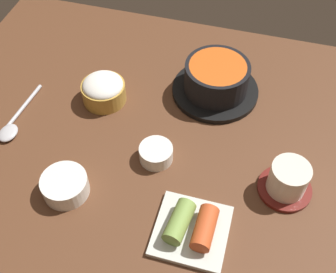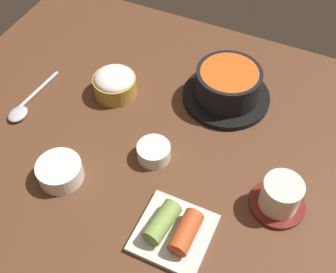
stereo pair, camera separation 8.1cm
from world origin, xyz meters
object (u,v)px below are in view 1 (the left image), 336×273
object	(u,v)px
banchan_cup_center	(156,153)
side_bowl_near	(65,185)
kimchi_plate	(192,228)
stone_pot	(216,80)
tea_cup_with_saucer	(288,180)
rice_bowl	(103,90)
spoon	(13,125)

from	to	relation	value
banchan_cup_center	side_bowl_near	bearing A→B (deg)	-139.88
side_bowl_near	banchan_cup_center	bearing A→B (deg)	40.12
kimchi_plate	side_bowl_near	distance (cm)	23.71
stone_pot	tea_cup_with_saucer	world-z (taller)	stone_pot
rice_bowl	banchan_cup_center	distance (cm)	19.38
banchan_cup_center	kimchi_plate	bearing A→B (deg)	-52.49
kimchi_plate	spoon	distance (cm)	42.46
tea_cup_with_saucer	kimchi_plate	bearing A→B (deg)	-138.38
tea_cup_with_saucer	spoon	size ratio (longest dim) A/B	0.59
side_bowl_near	spoon	bearing A→B (deg)	146.60
tea_cup_with_saucer	kimchi_plate	size ratio (longest dim) A/B	0.80
banchan_cup_center	spoon	bearing A→B (deg)	-179.41
side_bowl_near	tea_cup_with_saucer	bearing A→B (deg)	16.02
tea_cup_with_saucer	side_bowl_near	distance (cm)	39.48
banchan_cup_center	spoon	distance (cm)	30.34
stone_pot	tea_cup_with_saucer	size ratio (longest dim) A/B	1.90
rice_bowl	kimchi_plate	world-z (taller)	rice_bowl
rice_bowl	banchan_cup_center	bearing A→B (deg)	-38.63
rice_bowl	stone_pot	bearing A→B (deg)	20.65
banchan_cup_center	side_bowl_near	xyz separation A→B (cm)	(-13.52, -11.39, 0.30)
rice_bowl	kimchi_plate	size ratio (longest dim) A/B	0.75
rice_bowl	tea_cup_with_saucer	xyz separation A→B (cm)	(39.52, -12.58, 0.22)
tea_cup_with_saucer	side_bowl_near	xyz separation A→B (cm)	(-37.93, -10.89, -1.16)
rice_bowl	spoon	xyz separation A→B (cm)	(-15.21, -12.38, -2.31)
tea_cup_with_saucer	side_bowl_near	size ratio (longest dim) A/B	1.17
rice_bowl	spoon	bearing A→B (deg)	-140.85
spoon	kimchi_plate	bearing A→B (deg)	-17.67
rice_bowl	banchan_cup_center	world-z (taller)	rice_bowl
stone_pot	side_bowl_near	bearing A→B (deg)	-123.09
stone_pot	tea_cup_with_saucer	bearing A→B (deg)	-50.80
stone_pot	rice_bowl	size ratio (longest dim) A/B	2.02
side_bowl_near	rice_bowl	bearing A→B (deg)	93.89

